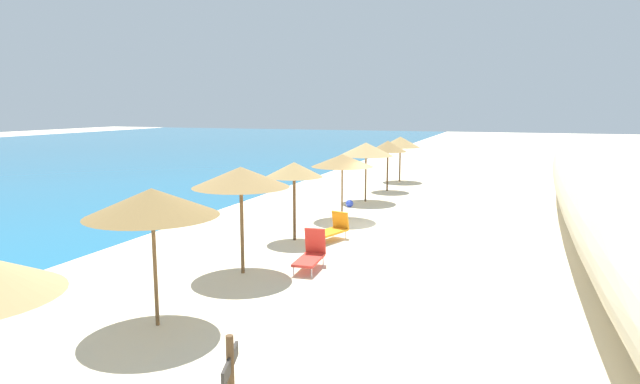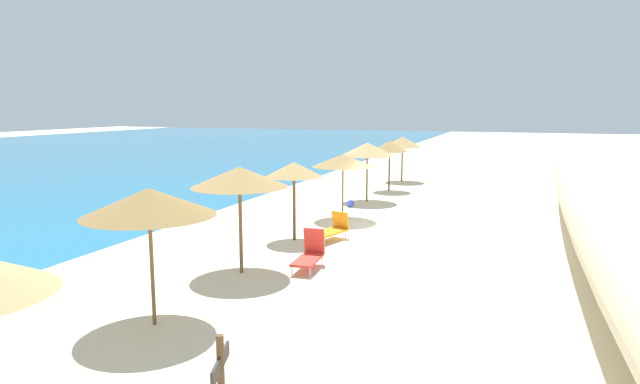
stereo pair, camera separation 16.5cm
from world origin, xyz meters
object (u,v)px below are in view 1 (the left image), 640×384
beach_umbrella_2 (241,177)px  beach_umbrella_7 (400,142)px  lounge_chair_1 (332,229)px  beach_umbrella_4 (342,161)px  beach_umbrella_5 (366,149)px  beach_umbrella_1 (152,203)px  beach_umbrella_6 (388,146)px  lounge_chair_0 (311,254)px  beach_ball (350,203)px  beach_umbrella_3 (294,170)px

beach_umbrella_2 → beach_umbrella_7: bearing=-0.6°
lounge_chair_1 → beach_umbrella_2: bearing=92.8°
beach_umbrella_4 → beach_umbrella_5: size_ratio=0.93×
beach_umbrella_4 → beach_umbrella_7: 11.81m
beach_umbrella_1 → beach_umbrella_5: 15.81m
beach_umbrella_5 → beach_umbrella_6: beach_umbrella_5 is taller
beach_umbrella_2 → beach_umbrella_5: size_ratio=1.04×
beach_umbrella_4 → lounge_chair_1: beach_umbrella_4 is taller
beach_umbrella_6 → lounge_chair_0: beach_umbrella_6 is taller
lounge_chair_0 → lounge_chair_1: size_ratio=0.92×
beach_umbrella_1 → beach_umbrella_4: 11.50m
lounge_chair_1 → lounge_chair_0: bearing=115.5°
beach_umbrella_6 → beach_umbrella_7: 3.90m
beach_umbrella_1 → beach_umbrella_6: size_ratio=1.07×
beach_umbrella_4 → beach_ball: (2.67, 0.49, -2.17)m
beach_umbrella_3 → beach_ball: (6.50, 0.04, -2.20)m
lounge_chair_0 → beach_umbrella_6: bearing=-89.5°
beach_ball → beach_umbrella_5: bearing=-9.8°
beach_umbrella_3 → lounge_chair_1: bearing=-70.6°
beach_umbrella_1 → beach_umbrella_3: (7.67, 0.13, -0.19)m
beach_umbrella_2 → beach_umbrella_3: bearing=1.5°
beach_umbrella_3 → beach_ball: bearing=0.3°
lounge_chair_0 → beach_ball: lounge_chair_0 is taller
beach_umbrella_6 → beach_umbrella_7: size_ratio=1.00×
beach_umbrella_2 → beach_umbrella_3: beach_umbrella_2 is taller
beach_umbrella_3 → lounge_chair_0: bearing=-149.7°
beach_umbrella_3 → beach_umbrella_4: beach_umbrella_3 is taller
beach_umbrella_1 → beach_umbrella_4: (11.50, -0.32, -0.22)m
lounge_chair_0 → beach_umbrella_5: bearing=-86.8°
beach_umbrella_2 → beach_umbrella_6: beach_umbrella_2 is taller
beach_umbrella_6 → lounge_chair_0: (-14.60, -1.22, -1.95)m
beach_umbrella_2 → beach_umbrella_4: beach_umbrella_2 is taller
lounge_chair_0 → beach_ball: bearing=-83.9°
lounge_chair_0 → beach_ball: size_ratio=4.34×
beach_umbrella_5 → beach_ball: (-1.64, 0.28, -2.29)m
beach_umbrella_3 → beach_umbrella_7: size_ratio=0.98×
lounge_chair_0 → lounge_chair_1: 3.32m
lounge_chair_1 → beach_ball: 6.21m
beach_umbrella_3 → beach_umbrella_7: (15.63, -0.32, -0.02)m
beach_umbrella_7 → beach_ball: bearing=177.8°
beach_umbrella_3 → lounge_chair_0: 3.85m
beach_umbrella_5 → lounge_chair_1: bearing=-173.0°
lounge_chair_1 → beach_umbrella_7: bearing=-69.7°
beach_umbrella_1 → beach_umbrella_7: (23.31, -0.18, -0.21)m
beach_umbrella_2 → beach_umbrella_7: beach_umbrella_2 is taller
beach_umbrella_2 → beach_ball: bearing=0.8°
lounge_chair_0 → beach_umbrella_4: bearing=-83.9°
beach_umbrella_1 → beach_umbrella_4: beach_umbrella_1 is taller
beach_umbrella_3 → beach_umbrella_4: size_ratio=1.02×
beach_umbrella_2 → beach_ball: size_ratio=8.62×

